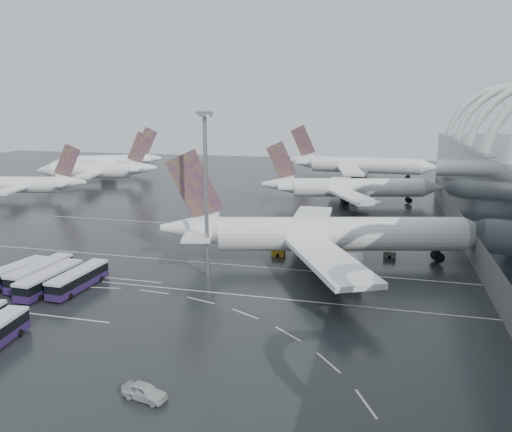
% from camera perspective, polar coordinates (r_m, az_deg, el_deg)
% --- Properties ---
extents(ground, '(420.00, 420.00, 0.00)m').
position_cam_1_polar(ground, '(80.34, -4.26, -8.22)').
color(ground, black).
rests_on(ground, ground).
extents(lane_marking_near, '(120.00, 0.25, 0.01)m').
position_cam_1_polar(lane_marking_near, '(78.58, -4.73, -8.71)').
color(lane_marking_near, silver).
rests_on(lane_marking_near, ground).
extents(lane_marking_mid, '(120.00, 0.25, 0.01)m').
position_cam_1_polar(lane_marking_mid, '(91.14, -1.85, -5.66)').
color(lane_marking_mid, silver).
rests_on(lane_marking_mid, ground).
extents(lane_marking_far, '(120.00, 0.25, 0.01)m').
position_cam_1_polar(lane_marking_far, '(117.25, 1.98, -1.55)').
color(lane_marking_far, silver).
rests_on(lane_marking_far, ground).
extents(bus_bay_line_south, '(28.00, 0.25, 0.01)m').
position_cam_1_polar(bus_bay_line_south, '(78.62, -25.33, -9.91)').
color(bus_bay_line_south, silver).
rests_on(bus_bay_line_south, ground).
extents(bus_bay_line_north, '(28.00, 0.25, 0.01)m').
position_cam_1_polar(bus_bay_line_north, '(90.57, -18.90, -6.47)').
color(bus_bay_line_north, silver).
rests_on(bus_bay_line_north, ground).
extents(airliner_main, '(61.38, 53.05, 21.01)m').
position_cam_1_polar(airliner_main, '(92.26, 7.72, -2.15)').
color(airliner_main, white).
rests_on(airliner_main, ground).
extents(airliner_gate_b, '(52.95, 46.89, 18.55)m').
position_cam_1_polar(airliner_gate_b, '(150.60, 10.52, 3.16)').
color(airliner_gate_b, white).
rests_on(airliner_gate_b, ground).
extents(airliner_gate_c, '(59.27, 54.73, 21.14)m').
position_cam_1_polar(airliner_gate_c, '(203.96, 11.45, 5.68)').
color(airliner_gate_c, white).
rests_on(airliner_gate_c, ground).
extents(jet_remote_west, '(39.66, 32.13, 17.33)m').
position_cam_1_polar(jet_remote_west, '(171.13, -24.83, 3.25)').
color(jet_remote_west, white).
rests_on(jet_remote_west, ground).
extents(jet_remote_mid, '(44.63, 36.19, 19.55)m').
position_cam_1_polar(jet_remote_mid, '(195.18, -17.48, 4.99)').
color(jet_remote_mid, white).
rests_on(jet_remote_mid, ground).
extents(jet_remote_far, '(42.42, 34.75, 19.88)m').
position_cam_1_polar(jet_remote_far, '(223.60, -16.36, 5.95)').
color(jet_remote_far, white).
rests_on(jet_remote_far, ground).
extents(bus_row_near_a, '(4.61, 13.03, 3.14)m').
position_cam_1_polar(bus_row_near_a, '(90.06, -26.07, -6.04)').
color(bus_row_near_a, '#231441').
rests_on(bus_row_near_a, ground).
extents(bus_row_near_b, '(3.50, 13.37, 3.27)m').
position_cam_1_polar(bus_row_near_b, '(88.91, -23.43, -5.97)').
color(bus_row_near_b, '#231441').
rests_on(bus_row_near_b, ground).
extents(bus_row_near_c, '(3.46, 13.17, 3.22)m').
position_cam_1_polar(bus_row_near_c, '(84.89, -22.49, -6.76)').
color(bus_row_near_c, '#231441').
rests_on(bus_row_near_c, ground).
extents(bus_row_near_d, '(3.30, 12.77, 3.13)m').
position_cam_1_polar(bus_row_near_d, '(83.86, -19.64, -6.79)').
color(bus_row_near_d, '#231441').
rests_on(bus_row_near_d, ground).
extents(van_curve_b, '(5.06, 2.82, 1.63)m').
position_cam_1_polar(van_curve_b, '(53.17, -12.63, -18.98)').
color(van_curve_b, '#BCBCBC').
rests_on(van_curve_b, ground).
extents(floodlight_mast, '(2.11, 2.11, 27.52)m').
position_cam_1_polar(floodlight_mast, '(81.90, -5.77, 4.66)').
color(floodlight_mast, gray).
rests_on(floodlight_mast, ground).
extents(gse_cart_belly_a, '(2.18, 1.29, 1.19)m').
position_cam_1_polar(gse_cart_belly_a, '(92.58, 10.59, -5.20)').
color(gse_cart_belly_a, gold).
rests_on(gse_cart_belly_a, ground).
extents(gse_cart_belly_c, '(2.47, 1.46, 1.35)m').
position_cam_1_polar(gse_cart_belly_c, '(96.71, 2.58, -4.18)').
color(gse_cart_belly_c, gold).
rests_on(gse_cart_belly_c, ground).
extents(gse_cart_belly_d, '(2.34, 1.38, 1.28)m').
position_cam_1_polar(gse_cart_belly_d, '(98.85, 15.02, -4.26)').
color(gse_cart_belly_d, slate).
rests_on(gse_cart_belly_d, ground).
extents(gse_cart_belly_e, '(2.16, 1.27, 1.18)m').
position_cam_1_polar(gse_cart_belly_e, '(109.27, 10.35, -2.48)').
color(gse_cart_belly_e, gold).
rests_on(gse_cart_belly_e, ground).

